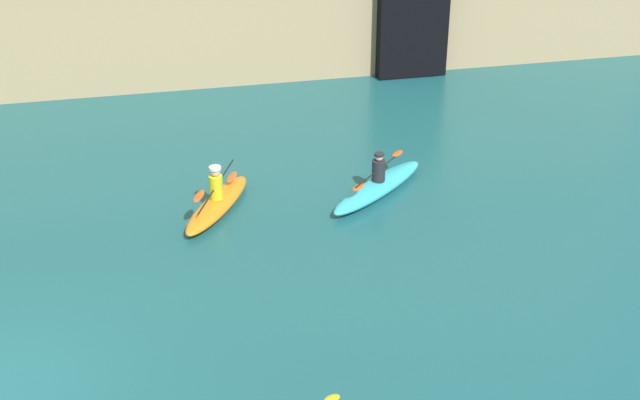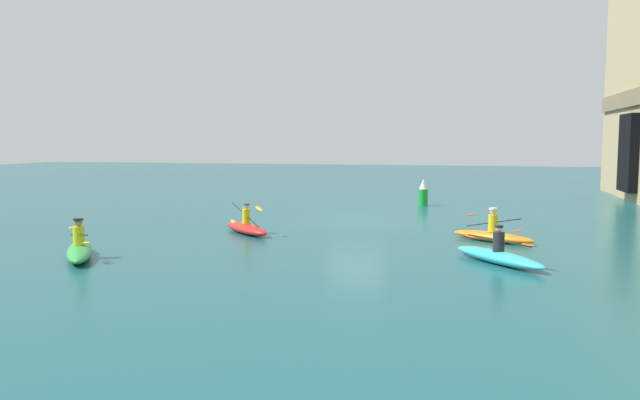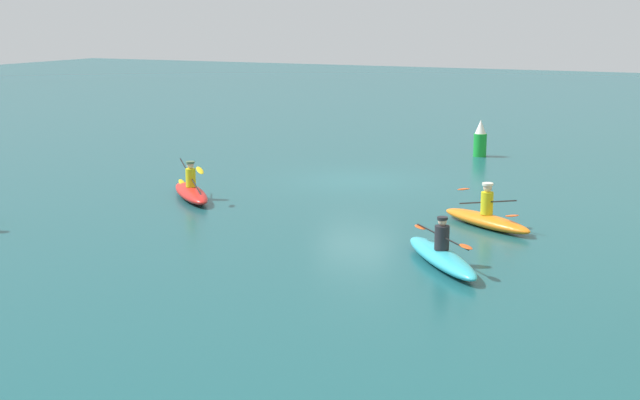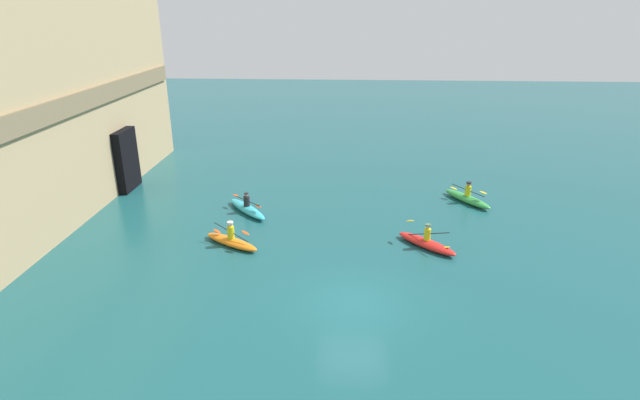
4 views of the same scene
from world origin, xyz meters
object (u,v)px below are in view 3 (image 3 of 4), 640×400
Objects in this scene: kayak_cyan at (441,256)px; marker_buoy at (480,140)px; kayak_red at (191,192)px; kayak_orange at (486,218)px.

marker_buoy is (-15.07, -3.28, 0.43)m from kayak_cyan.
marker_buoy is at bearing 108.42° from kayak_red.
kayak_red is 0.87× the size of kayak_cyan.
kayak_cyan is 3.90m from kayak_orange.
marker_buoy is (-11.16, -3.23, 0.42)m from kayak_orange.
kayak_orange reaches higher than kayak_cyan.
kayak_cyan is 1.06× the size of kayak_orange.
kayak_cyan is at bearing 22.14° from kayak_red.
kayak_orange is (-0.29, 8.80, 0.00)m from kayak_red.
marker_buoy reaches higher than kayak_cyan.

